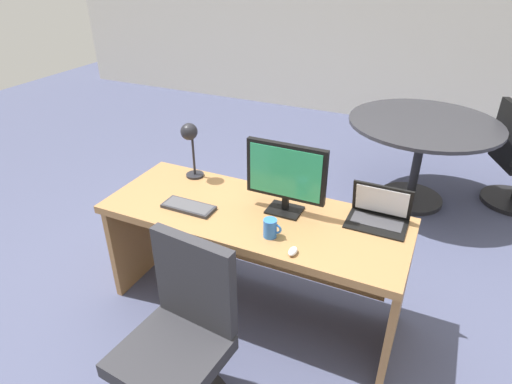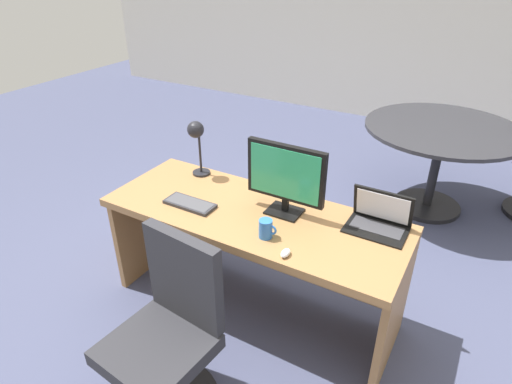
# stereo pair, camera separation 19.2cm
# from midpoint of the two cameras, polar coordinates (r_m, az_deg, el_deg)

# --- Properties ---
(ground) EXTENTS (12.00, 12.00, 0.00)m
(ground) POSITION_cam_midpoint_polar(r_m,az_deg,el_deg) (4.13, 7.27, -1.31)
(ground) COLOR #474C6B
(back_wall) EXTENTS (10.00, 0.10, 2.80)m
(back_wall) POSITION_cam_midpoint_polar(r_m,az_deg,el_deg) (6.11, 16.48, 21.84)
(back_wall) COLOR silver
(back_wall) RESTS_ON ground
(desk) EXTENTS (1.81, 0.69, 0.74)m
(desk) POSITION_cam_midpoint_polar(r_m,az_deg,el_deg) (2.69, -1.98, -5.72)
(desk) COLOR #9E7042
(desk) RESTS_ON ground
(monitor) EXTENTS (0.47, 0.16, 0.43)m
(monitor) POSITION_cam_midpoint_polar(r_m,az_deg,el_deg) (2.44, 1.69, 2.29)
(monitor) COLOR black
(monitor) RESTS_ON desk
(laptop) EXTENTS (0.33, 0.23, 0.22)m
(laptop) POSITION_cam_midpoint_polar(r_m,az_deg,el_deg) (2.52, 13.81, -2.41)
(laptop) COLOR black
(laptop) RESTS_ON desk
(keyboard) EXTENTS (0.32, 0.13, 0.02)m
(keyboard) POSITION_cam_midpoint_polar(r_m,az_deg,el_deg) (2.63, -10.91, -1.96)
(keyboard) COLOR #2D2D33
(keyboard) RESTS_ON desk
(mouse) EXTENTS (0.04, 0.07, 0.03)m
(mouse) POSITION_cam_midpoint_polar(r_m,az_deg,el_deg) (2.22, 2.37, -7.84)
(mouse) COLOR silver
(mouse) RESTS_ON desk
(desk_lamp) EXTENTS (0.12, 0.14, 0.39)m
(desk_lamp) POSITION_cam_midpoint_polar(r_m,az_deg,el_deg) (2.87, -10.56, 6.84)
(desk_lamp) COLOR black
(desk_lamp) RESTS_ON desk
(coffee_mug) EXTENTS (0.10, 0.07, 0.11)m
(coffee_mug) POSITION_cam_midpoint_polar(r_m,az_deg,el_deg) (2.32, -0.46, -4.82)
(coffee_mug) COLOR blue
(coffee_mug) RESTS_ON desk
(office_chair) EXTENTS (0.56, 0.56, 0.97)m
(office_chair) POSITION_cam_midpoint_polar(r_m,az_deg,el_deg) (2.27, -12.51, -19.91)
(office_chair) COLOR black
(office_chair) RESTS_ON ground
(meeting_table) EXTENTS (1.29, 1.29, 0.79)m
(meeting_table) POSITION_cam_midpoint_polar(r_m,az_deg,el_deg) (4.09, 19.59, 6.23)
(meeting_table) COLOR black
(meeting_table) RESTS_ON ground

